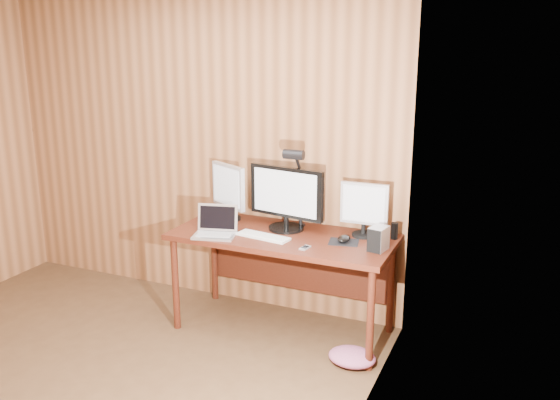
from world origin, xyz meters
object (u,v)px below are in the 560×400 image
Objects in this scene: hard_drive at (378,239)px; speaker at (394,231)px; monitor_center at (286,197)px; laptop at (216,228)px; desk at (287,247)px; monitor_left at (228,190)px; phone at (305,248)px; keyboard at (263,236)px; monitor_right at (364,208)px; mouse at (344,239)px; desk_lamp at (297,177)px.

hard_drive is 1.39× the size of speaker.
monitor_center is 1.77× the size of laptop.
monitor_left is (-0.53, 0.10, 0.36)m from desk.
monitor_center is 5.13× the size of speaker.
laptop is (0.09, -0.37, -0.18)m from monitor_left.
monitor_center is 0.55m from laptop.
keyboard is at bearing 173.68° from phone.
monitor_left is 2.69× the size of hard_drive.
laptop is 1.16m from hard_drive.
hard_drive is at bearing -99.65° from speaker.
monitor_center is 0.57m from monitor_right.
mouse reaches higher than phone.
hard_drive is (0.81, 0.07, 0.07)m from keyboard.
hard_drive is (1.24, -0.22, -0.15)m from monitor_left.
desk is 0.53m from desk_lamp.
mouse is (0.45, -0.06, 0.15)m from desk.
laptop is at bearing -148.96° from desk.
monitor_center is 0.34m from keyboard.
monitor_center is at bearing 22.98° from laptop.
desk is 16.47× the size of phone.
mouse is at bearing -7.49° from desk.
keyboard is (0.43, -0.29, -0.23)m from monitor_left.
hard_drive is 1.67× the size of phone.
desk_lamp is (-0.71, -0.08, 0.34)m from speaker.
laptop reaches higher than keyboard.
monitor_left reaches higher than hard_drive.
laptop is 0.35m from keyboard.
keyboard is 0.37m from phone.
monitor_left is 4.50× the size of phone.
phone is (-0.20, -0.23, -0.02)m from mouse.
laptop is at bearing -48.23° from monitor_left.
speaker is (0.78, 0.10, -0.19)m from monitor_center.
hard_drive is at bearing -56.28° from monitor_right.
mouse is at bearing 21.88° from keyboard.
phone is (-0.28, -0.41, -0.20)m from monitor_right.
desk_lamp reaches higher than monitor_right.
monitor_center is 4.92× the size of mouse.
phone is (-0.45, -0.16, -0.07)m from hard_drive.
desk is at bearing 16.55° from laptop.
desk_lamp reaches higher than hard_drive.
desk_lamp is at bearing 68.75° from keyboard.
desk is at bearing -53.76° from monitor_center.
desk is 3.93× the size of keyboard.
mouse is at bearing -115.89° from monitor_right.
phone is at bearing -72.99° from desk_lamp.
monitor_center is at bearing 138.88° from phone.
monitor_right reaches higher than mouse.
desk_lamp is at bearing 23.87° from monitor_center.
desk_lamp reaches higher than keyboard.
laptop is at bearing 176.39° from mouse.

